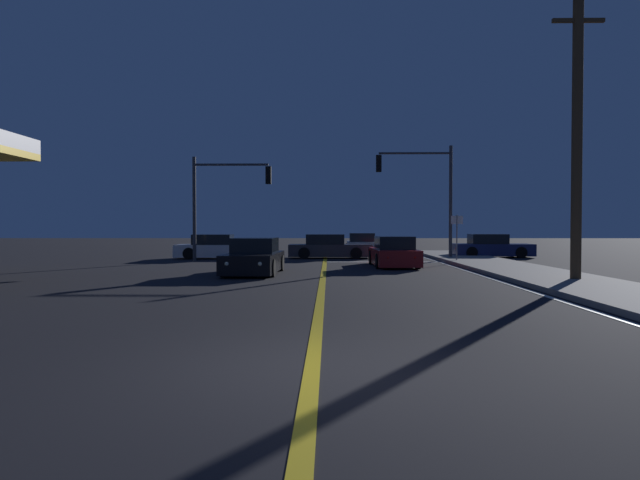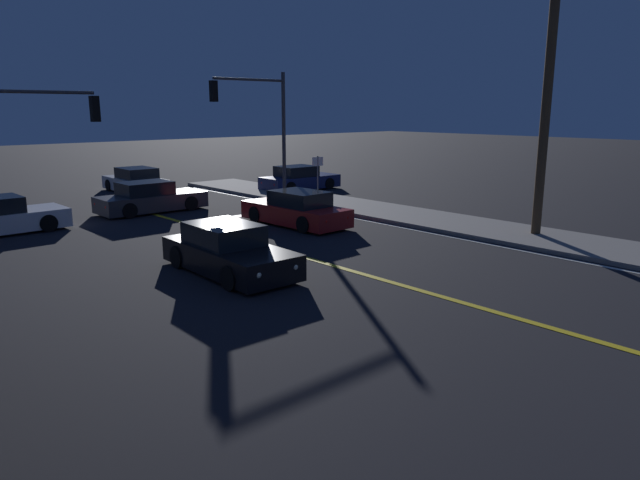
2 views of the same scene
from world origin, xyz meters
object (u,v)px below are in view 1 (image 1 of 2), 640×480
Objects in this scene: car_following_oncoming_charcoal at (329,248)px; utility_pole_right at (577,124)px; car_far_approaching_silver at (362,244)px; street_sign_corner at (457,230)px; car_side_waiting_white at (217,248)px; car_distant_tail_red at (394,253)px; car_mid_block_black at (254,258)px; traffic_signal_far_left at (223,191)px; car_parked_curb_navy at (491,247)px; traffic_signal_near_right at (424,184)px.

car_following_oncoming_charcoal is 0.49× the size of utility_pole_right.
street_sign_corner is (4.04, -10.21, 1.00)m from car_far_approaching_silver.
street_sign_corner reaches higher than car_side_waiting_white.
car_distant_tail_red is 6.88m from car_mid_block_black.
street_sign_corner is at bearing -6.84° from traffic_signal_far_left.
car_side_waiting_white is 10.43m from car_mid_block_black.
car_parked_curb_navy is 16.70m from car_mid_block_black.
street_sign_corner is (6.23, -4.00, 1.00)m from car_following_oncoming_charcoal.
car_mid_block_black is at bearing -105.83° from car_far_approaching_silver.
utility_pole_right is (13.07, -11.28, 1.33)m from traffic_signal_far_left.
car_parked_curb_navy is 0.47× the size of utility_pole_right.
car_far_approaching_silver is 0.85× the size of traffic_signal_far_left.
traffic_signal_near_right reaches higher than traffic_signal_far_left.
car_distant_tail_red is 1.05× the size of car_parked_curb_navy.
car_far_approaching_silver is 21.26m from utility_pole_right.
street_sign_corner is (3.36, 2.50, 1.00)m from car_distant_tail_red.
traffic_signal_near_right is at bearing 76.74° from car_following_oncoming_charcoal.
car_side_waiting_white and car_following_oncoming_charcoal have the same top height.
traffic_signal_far_left reaches higher than car_mid_block_black.
utility_pole_right is (4.76, -7.38, 4.34)m from car_distant_tail_red.
car_distant_tail_red is at bearing -86.07° from car_far_approaching_silver.
car_distant_tail_red is at bearing -25.18° from traffic_signal_far_left.
car_following_oncoming_charcoal is at bearing -103.53° from car_mid_block_black.
car_far_approaching_silver is 1.95× the size of street_sign_corner.
car_far_approaching_silver is 8.84m from car_parked_curb_navy.
street_sign_corner reaches higher than car_parked_curb_navy.
traffic_signal_near_right reaches higher than car_parked_curb_navy.
traffic_signal_near_right is 12.95m from utility_pole_right.
traffic_signal_far_left is at bearing 139.20° from utility_pole_right.
car_mid_block_black is 10.77m from car_following_oncoming_charcoal.
car_parked_curb_navy is 9.43m from car_following_oncoming_charcoal.
traffic_signal_near_right is at bearing -129.19° from car_mid_block_black.
car_following_oncoming_charcoal is at bearing -81.98° from car_parked_curb_navy.
car_far_approaching_silver is at bearing -124.09° from car_parked_curb_navy.
traffic_signal_far_left is at bearing -64.48° from car_following_oncoming_charcoal.
car_mid_block_black is at bearing 49.29° from traffic_signal_near_right.
car_distant_tail_red is 9.96m from car_parked_curb_navy.
street_sign_corner is at bearing 73.44° from car_side_waiting_white.
utility_pole_right is (5.44, -20.09, 4.34)m from car_far_approaching_silver.
car_far_approaching_silver is 11.03m from street_sign_corner.
car_parked_curb_navy and car_side_waiting_white have the same top height.
car_mid_block_black is at bearing 161.57° from utility_pole_right.
car_far_approaching_silver is at bearing 127.81° from car_side_waiting_white.
car_mid_block_black is at bearing -144.66° from street_sign_corner.
street_sign_corner is at bearing -67.53° from car_far_approaching_silver.
street_sign_corner is (9.03, 6.40, 1.00)m from car_mid_block_black.
car_side_waiting_white is at bearing 110.40° from traffic_signal_far_left.
car_distant_tail_red and car_following_oncoming_charcoal have the same top height.
car_parked_curb_navy is (7.17, -5.17, -0.00)m from car_far_approaching_silver.
car_following_oncoming_charcoal is 6.73m from traffic_signal_far_left.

